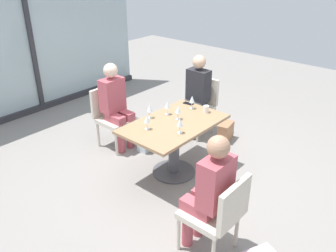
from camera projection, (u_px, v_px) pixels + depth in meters
ground_plane at (174, 172)px, 4.64m from camera, size 12.00×12.00×0.00m
window_wall_backdrop at (31, 43)px, 5.97m from camera, size 4.47×0.10×2.70m
dining_table_main at (174, 136)px, 4.40m from camera, size 1.31×0.81×0.73m
chair_front_left at (218, 212)px, 3.19m from camera, size 0.46×0.50×0.87m
chair_far_right at (199, 103)px, 5.49m from camera, size 0.50×0.46×0.87m
chair_near_window at (112, 114)px, 5.12m from camera, size 0.46×0.51×0.87m
person_front_left at (210, 189)px, 3.16m from camera, size 0.34×0.39×1.26m
person_far_right at (196, 92)px, 5.33m from camera, size 0.39×0.34×1.26m
person_near_window at (116, 103)px, 4.96m from camera, size 0.34×0.39×1.26m
wine_glass_0 at (192, 99)px, 4.64m from camera, size 0.07×0.07×0.18m
wine_glass_1 at (147, 119)px, 4.10m from camera, size 0.07×0.07×0.18m
wine_glass_2 at (167, 105)px, 4.48m from camera, size 0.07×0.07×0.18m
wine_glass_3 at (178, 109)px, 4.35m from camera, size 0.07×0.07×0.18m
wine_glass_4 at (150, 108)px, 4.38m from camera, size 0.07×0.07×0.18m
wine_glass_5 at (180, 123)px, 4.01m from camera, size 0.07×0.07×0.18m
coffee_cup at (206, 109)px, 4.57m from camera, size 0.08×0.08×0.09m
cell_phone_on_table at (188, 103)px, 4.85m from camera, size 0.09×0.15×0.01m
handbag_1 at (226, 132)px, 5.38m from camera, size 0.32×0.21×0.28m
handbag_2 at (148, 140)px, 5.13m from camera, size 0.31×0.18×0.28m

